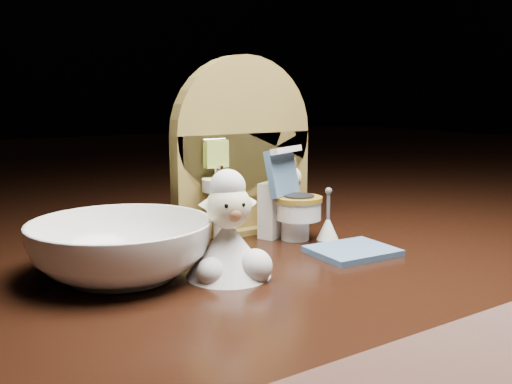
# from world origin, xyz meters

# --- Properties ---
(backdrop_panel) EXTENTS (0.13, 0.05, 0.15)m
(backdrop_panel) POSITION_xyz_m (-0.00, 0.06, 0.07)
(backdrop_panel) COLOR olive
(backdrop_panel) RESTS_ON ground
(toy_toilet) EXTENTS (0.05, 0.05, 0.08)m
(toy_toilet) POSITION_xyz_m (0.02, 0.02, 0.03)
(toy_toilet) COLOR white
(toy_toilet) RESTS_ON ground
(bath_mat) EXTENTS (0.06, 0.05, 0.00)m
(bath_mat) POSITION_xyz_m (0.03, -0.04, 0.00)
(bath_mat) COLOR #476893
(bath_mat) RESTS_ON ground
(toilet_brush) EXTENTS (0.02, 0.02, 0.04)m
(toilet_brush) POSITION_xyz_m (0.04, 0.00, 0.01)
(toilet_brush) COLOR white
(toilet_brush) RESTS_ON ground
(plush_lamb) EXTENTS (0.06, 0.06, 0.07)m
(plush_lamb) POSITION_xyz_m (-0.07, -0.04, 0.03)
(plush_lamb) COLOR silver
(plush_lamb) RESTS_ON ground
(ceramic_bowl) EXTENTS (0.14, 0.14, 0.04)m
(ceramic_bowl) POSITION_xyz_m (-0.13, 0.00, 0.02)
(ceramic_bowl) COLOR white
(ceramic_bowl) RESTS_ON ground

